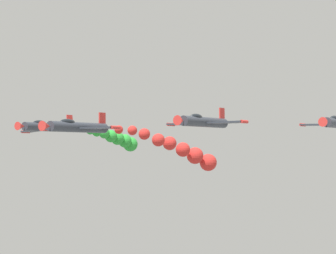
# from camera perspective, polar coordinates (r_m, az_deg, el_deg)

# --- Properties ---
(airplane_lead) EXTENTS (9.56, 10.35, 2.32)m
(airplane_lead) POSITION_cam_1_polar(r_m,az_deg,el_deg) (73.36, -7.58, 0.00)
(airplane_lead) COLOR #333842
(smoke_trail_lead) EXTENTS (4.54, 17.93, 5.76)m
(smoke_trail_lead) POSITION_cam_1_polar(r_m,az_deg,el_deg) (88.01, 1.35, -2.03)
(smoke_trail_lead) COLOR red
(airplane_left_inner) EXTENTS (9.56, 10.35, 2.32)m
(airplane_left_inner) POSITION_cam_1_polar(r_m,az_deg,el_deg) (74.32, 3.01, 0.44)
(airplane_left_inner) COLOR #333842
(airplane_right_inner) EXTENTS (9.55, 10.35, 2.49)m
(airplane_right_inner) POSITION_cam_1_polar(r_m,az_deg,el_deg) (88.80, -9.98, 0.01)
(airplane_right_inner) COLOR #333842
(smoke_trail_right_inner) EXTENTS (2.29, 13.31, 3.68)m
(smoke_trail_right_inner) POSITION_cam_1_polar(r_m,az_deg,el_deg) (100.58, -4.26, -0.99)
(smoke_trail_right_inner) COLOR green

